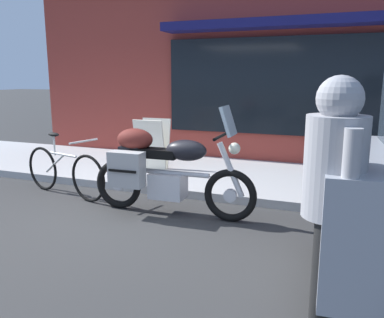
# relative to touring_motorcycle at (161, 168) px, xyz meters

# --- Properties ---
(ground_plane) EXTENTS (80.00, 80.00, 0.00)m
(ground_plane) POSITION_rel_touring_motorcycle_xyz_m (-0.42, -0.53, -0.61)
(ground_plane) COLOR #323232
(touring_motorcycle) EXTENTS (2.18, 0.71, 1.40)m
(touring_motorcycle) POSITION_rel_touring_motorcycle_xyz_m (0.00, 0.00, 0.00)
(touring_motorcycle) COLOR black
(touring_motorcycle) RESTS_ON ground_plane
(parked_bicycle) EXTENTS (1.68, 0.58, 0.93)m
(parked_bicycle) POSITION_rel_touring_motorcycle_xyz_m (-1.69, 0.22, -0.24)
(parked_bicycle) COLOR black
(parked_bicycle) RESTS_ON ground_plane
(pedestrian_walking) EXTENTS (0.50, 0.52, 1.75)m
(pedestrian_walking) POSITION_rel_touring_motorcycle_xyz_m (2.10, -1.87, 0.49)
(pedestrian_walking) COLOR black
(pedestrian_walking) RESTS_ON ground_plane
(sandwich_board_sign) EXTENTS (0.55, 0.40, 0.88)m
(sandwich_board_sign) POSITION_rel_touring_motorcycle_xyz_m (-1.04, 1.82, -0.04)
(sandwich_board_sign) COLOR silver
(sandwich_board_sign) RESTS_ON sidewalk_curb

